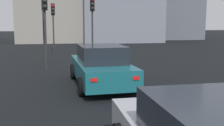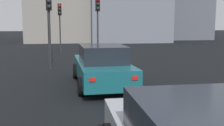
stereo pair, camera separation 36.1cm
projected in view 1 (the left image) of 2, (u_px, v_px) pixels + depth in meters
The scene contains 4 objects.
car_teal_lead at pixel (101, 66), 10.55m from camera, with size 4.81×2.17×1.56m.
traffic_light_near_left at pixel (53, 18), 21.46m from camera, with size 0.32×0.30×3.87m.
traffic_light_near_right at pixel (45, 14), 13.79m from camera, with size 0.33×0.30×3.91m.
traffic_light_far_left at pixel (92, 15), 17.95m from camera, with size 0.32×0.29×4.03m.
Camera 1 is at (-2.27, 1.81, 2.41)m, focal length 44.28 mm.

